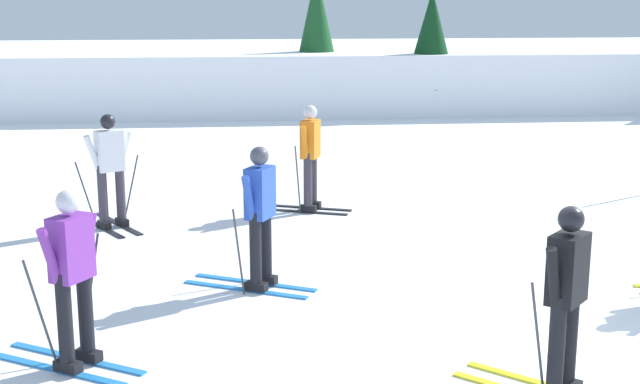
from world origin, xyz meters
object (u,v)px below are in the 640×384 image
(skier_white, at_px, (110,168))
(conifer_far_left, at_px, (317,27))
(skier_orange, at_px, (310,155))
(skier_blue, at_px, (259,214))
(skier_purple, at_px, (72,274))
(conifer_far_right, at_px, (431,39))
(skier_black, at_px, (565,297))

(skier_white, distance_m, conifer_far_left, 13.80)
(skier_orange, height_order, skier_blue, same)
(skier_purple, height_order, conifer_far_right, conifer_far_right)
(skier_orange, distance_m, conifer_far_left, 12.43)
(skier_white, bearing_deg, skier_blue, -54.53)
(skier_black, distance_m, skier_white, 7.65)
(skier_orange, bearing_deg, skier_purple, -114.59)
(conifer_far_left, height_order, conifer_far_right, conifer_far_left)
(skier_blue, relative_size, conifer_far_right, 0.48)
(skier_orange, bearing_deg, skier_black, -76.93)
(skier_black, bearing_deg, skier_blue, 128.64)
(skier_white, bearing_deg, skier_purple, -86.06)
(skier_purple, bearing_deg, skier_white, 93.94)
(skier_purple, height_order, conifer_far_left, conifer_far_left)
(skier_orange, distance_m, skier_blue, 3.85)
(skier_orange, bearing_deg, conifer_far_left, 84.27)
(skier_white, xyz_separation_m, conifer_far_right, (7.40, 11.78, 1.24))
(skier_purple, xyz_separation_m, conifer_far_right, (7.05, 16.85, 1.24))
(conifer_far_left, xyz_separation_m, conifer_far_right, (3.15, -1.26, -0.29))
(skier_black, xyz_separation_m, skier_white, (-4.62, 6.10, -0.00))
(skier_white, bearing_deg, conifer_far_left, 71.93)
(skier_orange, bearing_deg, conifer_far_right, 68.31)
(skier_black, xyz_separation_m, conifer_far_right, (2.79, 17.88, 1.24))
(skier_blue, xyz_separation_m, conifer_far_left, (2.13, 16.02, 1.53))
(skier_white, xyz_separation_m, skier_blue, (2.12, -2.98, 0.00))
(skier_white, relative_size, skier_purple, 1.00)
(skier_orange, distance_m, skier_black, 7.05)
(skier_orange, xyz_separation_m, conifer_far_right, (4.38, 11.01, 1.24))
(skier_black, xyz_separation_m, conifer_far_left, (-0.36, 19.14, 1.53))
(skier_blue, height_order, skier_purple, same)
(skier_orange, relative_size, conifer_far_right, 0.48)
(skier_orange, bearing_deg, skier_white, -165.75)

